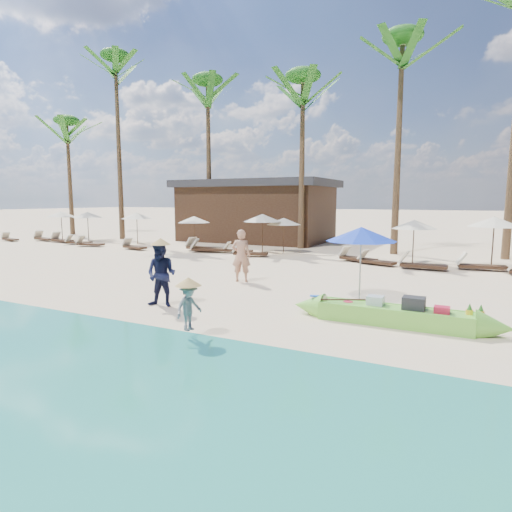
% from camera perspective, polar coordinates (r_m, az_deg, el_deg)
% --- Properties ---
extents(ground, '(240.00, 240.00, 0.00)m').
position_cam_1_polar(ground, '(12.00, -3.39, -6.69)').
color(ground, beige).
rests_on(ground, ground).
extents(wet_sand_strip, '(240.00, 4.50, 0.01)m').
position_cam_1_polar(wet_sand_strip, '(8.28, -21.60, -13.84)').
color(wet_sand_strip, tan).
rests_on(wet_sand_strip, ground).
extents(green_canoe, '(5.59, 0.80, 0.71)m').
position_cam_1_polar(green_canoe, '(10.73, 17.85, -7.45)').
color(green_canoe, '#70CD3E').
rests_on(green_canoe, ground).
extents(tourist, '(0.79, 0.64, 1.89)m').
position_cam_1_polar(tourist, '(15.36, -1.99, 0.05)').
color(tourist, tan).
rests_on(tourist, ground).
extents(vendor_green, '(0.98, 0.83, 1.79)m').
position_cam_1_polar(vendor_green, '(12.07, -12.50, -2.44)').
color(vendor_green, '#131635').
rests_on(vendor_green, ground).
extents(vendor_yellow, '(0.51, 0.73, 1.03)m').
position_cam_1_polar(vendor_yellow, '(9.23, -8.94, -6.69)').
color(vendor_yellow, gray).
rests_on(vendor_yellow, ground).
extents(blue_umbrella, '(2.02, 2.02, 2.17)m').
position_cam_1_polar(blue_umbrella, '(12.62, 13.86, 2.84)').
color(blue_umbrella, '#99999E').
rests_on(blue_umbrella, ground).
extents(resort_parasol_0, '(2.03, 2.03, 2.09)m').
position_cam_1_polar(resort_parasol_0, '(34.63, -24.55, 5.10)').
color(resort_parasol_0, '#3B2718').
rests_on(resort_parasol_0, ground).
extents(lounger_0_left, '(1.72, 0.80, 0.56)m').
position_cam_1_polar(lounger_0_left, '(35.25, -30.02, 2.04)').
color(lounger_0_left, '#3B2718').
rests_on(lounger_0_left, ground).
extents(lounger_0_right, '(1.98, 0.84, 0.65)m').
position_cam_1_polar(lounger_0_right, '(34.22, -26.46, 2.17)').
color(lounger_0_right, '#3B2718').
rests_on(lounger_0_right, ground).
extents(resort_parasol_1, '(2.02, 2.02, 2.08)m').
position_cam_1_polar(resort_parasol_1, '(32.54, -21.55, 5.13)').
color(resort_parasol_1, '#3B2718').
rests_on(resort_parasol_1, ground).
extents(lounger_1_left, '(1.95, 0.83, 0.64)m').
position_cam_1_polar(lounger_1_left, '(32.46, -24.54, 2.03)').
color(lounger_1_left, '#3B2718').
rests_on(lounger_1_left, ground).
extents(lounger_1_right, '(1.76, 1.06, 0.57)m').
position_cam_1_polar(lounger_1_right, '(30.62, -22.72, 1.79)').
color(lounger_1_right, '#3B2718').
rests_on(lounger_1_right, ground).
extents(resort_parasol_2, '(2.03, 2.03, 2.09)m').
position_cam_1_polar(resort_parasol_2, '(29.53, -15.63, 5.20)').
color(resort_parasol_2, '#3B2718').
rests_on(resort_parasol_2, ground).
extents(lounger_2_left, '(1.86, 0.90, 0.61)m').
position_cam_1_polar(lounger_2_left, '(29.02, -21.39, 1.59)').
color(lounger_2_left, '#3B2718').
rests_on(lounger_2_left, ground).
extents(resort_parasol_3, '(1.91, 1.91, 1.97)m').
position_cam_1_polar(resort_parasol_3, '(25.64, -8.28, 4.84)').
color(resort_parasol_3, '#3B2718').
rests_on(resort_parasol_3, ground).
extents(lounger_3_left, '(1.82, 0.88, 0.59)m').
position_cam_1_polar(lounger_3_left, '(26.41, -16.03, 1.27)').
color(lounger_3_left, '#3B2718').
rests_on(lounger_3_left, ground).
extents(lounger_3_right, '(2.07, 0.93, 0.68)m').
position_cam_1_polar(lounger_3_right, '(24.90, -7.53, 1.20)').
color(lounger_3_right, '#3B2718').
rests_on(lounger_3_right, ground).
extents(resort_parasol_4, '(2.10, 2.10, 2.17)m').
position_cam_1_polar(resort_parasol_4, '(23.36, 0.86, 5.10)').
color(resort_parasol_4, '#3B2718').
rests_on(resort_parasol_4, ground).
extents(lounger_4_left, '(2.06, 1.21, 0.67)m').
position_cam_1_polar(lounger_4_left, '(24.18, -6.61, 1.02)').
color(lounger_4_left, '#3B2718').
rests_on(lounger_4_left, ground).
extents(lounger_4_right, '(1.68, 0.76, 0.55)m').
position_cam_1_polar(lounger_4_right, '(23.65, -2.61, 0.82)').
color(lounger_4_right, '#3B2718').
rests_on(lounger_4_right, ground).
extents(resort_parasol_5, '(1.89, 1.89, 1.94)m').
position_cam_1_polar(resort_parasol_5, '(23.72, 3.71, 4.64)').
color(resort_parasol_5, '#3B2718').
rests_on(resort_parasol_5, ground).
extents(lounger_5_left, '(1.93, 1.10, 0.63)m').
position_cam_1_polar(lounger_5_left, '(22.26, -1.06, 0.47)').
color(lounger_5_left, '#3B2718').
rests_on(lounger_5_left, ground).
extents(resort_parasol_6, '(2.00, 2.00, 2.06)m').
position_cam_1_polar(resort_parasol_6, '(20.27, 20.34, 3.98)').
color(resort_parasol_6, '#3B2718').
rests_on(resort_parasol_6, ground).
extents(lounger_6_left, '(1.96, 1.18, 0.64)m').
position_cam_1_polar(lounger_6_left, '(20.91, 13.17, -0.18)').
color(lounger_6_left, '#3B2718').
rests_on(lounger_6_left, ground).
extents(lounger_6_right, '(1.82, 1.04, 0.59)m').
position_cam_1_polar(lounger_6_right, '(20.14, 15.56, -0.59)').
color(lounger_6_right, '#3B2718').
rests_on(lounger_6_right, ground).
extents(resort_parasol_7, '(2.17, 2.17, 2.23)m').
position_cam_1_polar(resort_parasol_7, '(20.78, 29.20, 4.01)').
color(resort_parasol_7, '#3B2718').
rests_on(resort_parasol_7, ground).
extents(lounger_7_left, '(1.98, 0.66, 0.67)m').
position_cam_1_polar(lounger_7_left, '(19.40, 21.03, -1.04)').
color(lounger_7_left, '#3B2718').
rests_on(lounger_7_left, ground).
extents(lounger_7_right, '(2.01, 0.86, 0.66)m').
position_cam_1_polar(lounger_7_right, '(20.22, 27.54, -1.07)').
color(lounger_7_right, '#3B2718').
rests_on(lounger_7_right, ground).
extents(palm_0, '(2.08, 2.08, 9.90)m').
position_cam_1_polar(palm_0, '(40.10, -23.85, 14.31)').
color(palm_0, brown).
rests_on(palm_0, ground).
extents(palm_1, '(2.08, 2.08, 13.60)m').
position_cam_1_polar(palm_1, '(34.54, -18.12, 20.35)').
color(palm_1, brown).
rests_on(palm_1, ground).
extents(palm_2, '(2.08, 2.08, 11.33)m').
position_cam_1_polar(palm_2, '(30.60, -6.43, 19.25)').
color(palm_2, brown).
rests_on(palm_2, ground).
extents(palm_3, '(2.08, 2.08, 10.52)m').
position_cam_1_polar(palm_3, '(26.61, 6.25, 19.71)').
color(palm_3, brown).
rests_on(palm_3, ground).
extents(palm_4, '(2.08, 2.08, 11.70)m').
position_cam_1_polar(palm_4, '(25.20, 18.80, 22.11)').
color(palm_4, brown).
rests_on(palm_4, ground).
extents(pavilion_west, '(10.80, 6.60, 4.30)m').
position_cam_1_polar(pavilion_west, '(30.85, 0.07, 6.13)').
color(pavilion_west, '#3B2718').
rests_on(pavilion_west, ground).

